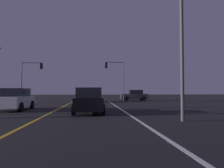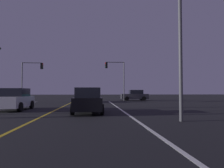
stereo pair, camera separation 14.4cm
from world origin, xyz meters
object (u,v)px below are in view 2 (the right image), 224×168
at_px(traffic_light_near_right, 115,72).
at_px(street_lamp_right_near, 167,23).
at_px(car_lead_same_lane, 88,101).
at_px(traffic_light_near_left, 32,73).
at_px(car_oncoming, 15,100).
at_px(car_ahead_far, 87,96).
at_px(car_crossing_side, 135,95).

relative_size(traffic_light_near_right, street_lamp_right_near, 0.79).
relative_size(car_lead_same_lane, traffic_light_near_left, 0.76).
bearing_deg(street_lamp_right_near, car_oncoming, -35.65).
bearing_deg(car_lead_same_lane, car_ahead_far, 2.15).
bearing_deg(car_oncoming, traffic_light_near_left, -168.61).
distance_m(car_lead_same_lane, traffic_light_near_left, 19.04).
bearing_deg(street_lamp_right_near, car_lead_same_lane, -47.34).
bearing_deg(car_ahead_far, car_oncoming, 155.68).
xyz_separation_m(car_crossing_side, car_oncoming, (-12.67, -16.36, 0.00)).
distance_m(car_lead_same_lane, traffic_light_near_right, 17.38).
distance_m(car_crossing_side, traffic_light_near_left, 16.02).
relative_size(car_crossing_side, car_ahead_far, 1.00).
bearing_deg(car_lead_same_lane, traffic_light_near_left, 27.26).
distance_m(traffic_light_near_right, street_lamp_right_near, 21.01).
xyz_separation_m(car_crossing_side, car_ahead_far, (-7.44, -4.78, 0.00)).
bearing_deg(car_oncoming, car_crossing_side, 142.24).
bearing_deg(car_crossing_side, traffic_light_near_left, 8.66).
relative_size(car_lead_same_lane, car_oncoming, 1.00).
distance_m(car_ahead_far, car_oncoming, 12.70).
height_order(car_oncoming, street_lamp_right_near, street_lamp_right_near).
relative_size(car_ahead_far, street_lamp_right_near, 0.57).
xyz_separation_m(traffic_light_near_right, traffic_light_near_left, (-12.08, 0.00, -0.15)).
bearing_deg(traffic_light_near_right, car_ahead_far, 31.04).
height_order(car_ahead_far, traffic_light_near_left, traffic_light_near_left).
distance_m(car_oncoming, traffic_light_near_left, 14.67).
bearing_deg(traffic_light_near_right, car_crossing_side, -145.33).
height_order(car_ahead_far, car_lead_same_lane, same).
bearing_deg(car_lead_same_lane, traffic_light_near_right, -11.84).
distance_m(car_oncoming, street_lamp_right_near, 12.66).
xyz_separation_m(car_crossing_side, traffic_light_near_left, (-15.49, -2.36, 3.36)).
relative_size(car_oncoming, street_lamp_right_near, 0.57).
bearing_deg(car_ahead_far, car_crossing_side, -57.26).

